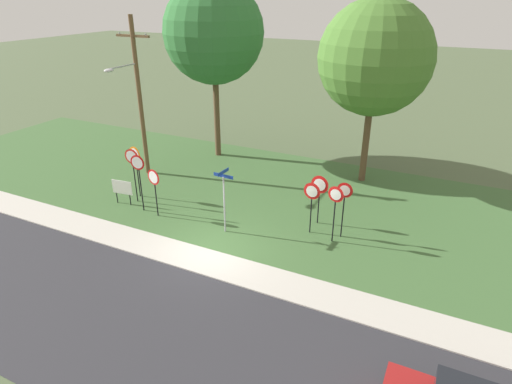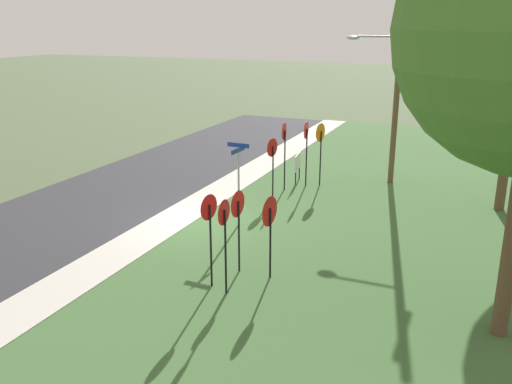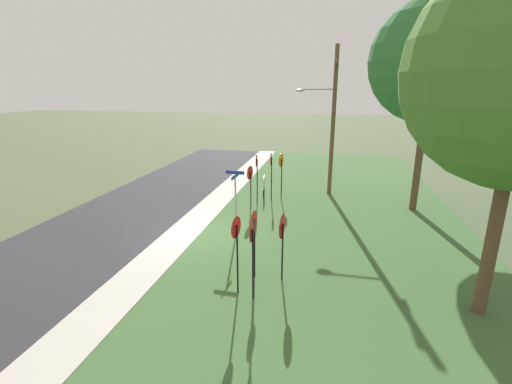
% 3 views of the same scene
% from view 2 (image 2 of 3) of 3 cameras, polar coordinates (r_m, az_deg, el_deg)
% --- Properties ---
extents(ground_plane, '(160.00, 160.00, 0.00)m').
position_cam_2_polar(ground_plane, '(19.69, -6.29, -3.09)').
color(ground_plane, '#4C5B3D').
extents(road_asphalt, '(44.00, 6.40, 0.01)m').
position_cam_2_polar(road_asphalt, '(22.32, -17.15, -1.29)').
color(road_asphalt, '#2D2D33').
rests_on(road_asphalt, ground_plane).
extents(sidewalk_strip, '(44.00, 1.60, 0.06)m').
position_cam_2_polar(sidewalk_strip, '(20.06, -8.30, -2.68)').
color(sidewalk_strip, '#BCB7AD').
rests_on(sidewalk_strip, ground_plane).
extents(grass_median, '(44.00, 12.00, 0.04)m').
position_cam_2_polar(grass_median, '(17.72, 11.03, -5.61)').
color(grass_median, '#3D6033').
rests_on(grass_median, ground_plane).
extents(stop_sign_near_left, '(0.73, 0.16, 2.36)m').
position_cam_2_polar(stop_sign_near_left, '(21.92, 1.71, 3.92)').
color(stop_sign_near_left, black).
rests_on(stop_sign_near_left, grass_median).
extents(stop_sign_near_right, '(0.78, 0.17, 2.71)m').
position_cam_2_polar(stop_sign_near_right, '(23.45, 6.69, 5.37)').
color(stop_sign_near_right, black).
rests_on(stop_sign_near_right, grass_median).
extents(stop_sign_far_left, '(0.72, 0.12, 2.85)m').
position_cam_2_polar(stop_sign_far_left, '(22.68, 2.96, 5.28)').
color(stop_sign_far_left, black).
rests_on(stop_sign_far_left, grass_median).
extents(stop_sign_far_center, '(0.74, 0.11, 2.79)m').
position_cam_2_polar(stop_sign_far_center, '(23.34, 5.23, 5.49)').
color(stop_sign_far_center, black).
rests_on(stop_sign_far_center, grass_median).
extents(yield_sign_near_left, '(0.69, 0.15, 2.56)m').
position_cam_2_polar(yield_sign_near_left, '(14.25, -4.89, -2.77)').
color(yield_sign_near_left, black).
rests_on(yield_sign_near_left, grass_median).
extents(yield_sign_near_right, '(0.75, 0.12, 2.38)m').
position_cam_2_polar(yield_sign_near_right, '(15.10, -1.92, -2.06)').
color(yield_sign_near_right, black).
rests_on(yield_sign_near_right, grass_median).
extents(yield_sign_far_left, '(0.67, 0.10, 2.55)m').
position_cam_2_polar(yield_sign_far_left, '(13.84, -3.34, -3.41)').
color(yield_sign_far_left, black).
rests_on(yield_sign_far_left, grass_median).
extents(yield_sign_far_right, '(0.83, 0.14, 2.34)m').
position_cam_2_polar(yield_sign_far_right, '(14.73, 1.39, -2.68)').
color(yield_sign_far_right, black).
rests_on(yield_sign_far_right, grass_median).
extents(street_name_post, '(0.96, 0.82, 2.90)m').
position_cam_2_polar(street_name_post, '(18.67, -1.82, 1.59)').
color(street_name_post, '#9EA0A8').
rests_on(street_name_post, grass_median).
extents(utility_pole, '(2.10, 2.39, 8.59)m').
position_cam_2_polar(utility_pole, '(24.14, 14.14, 11.69)').
color(utility_pole, brown).
rests_on(utility_pole, grass_median).
extents(notice_board, '(1.10, 0.16, 1.25)m').
position_cam_2_polar(notice_board, '(24.14, 4.35, 2.97)').
color(notice_board, black).
rests_on(notice_board, grass_median).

